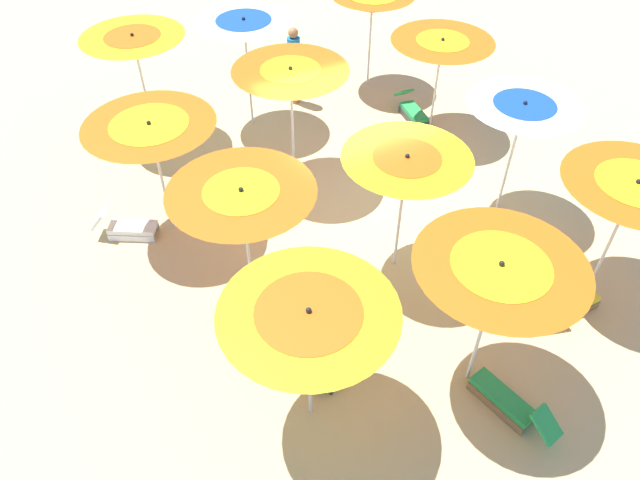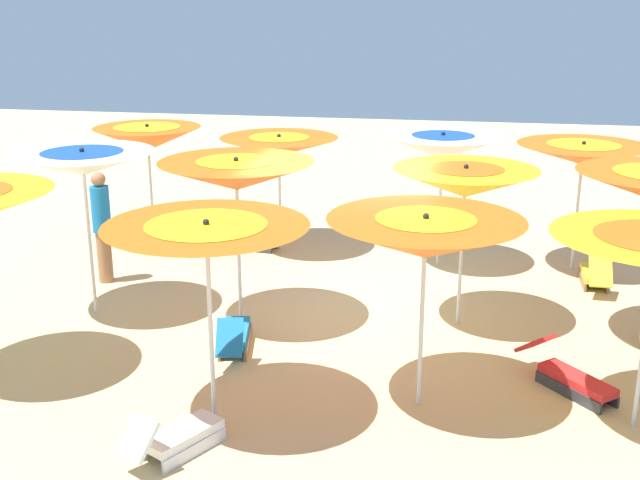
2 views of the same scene
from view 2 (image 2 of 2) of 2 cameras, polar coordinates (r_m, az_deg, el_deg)
name	(u,v)px [view 2 (image 2 of 2)]	position (r m, az deg, el deg)	size (l,w,h in m)	color
ground	(342,319)	(11.73, 1.62, -5.70)	(39.20, 39.20, 0.04)	#D1B57F
beach_umbrella_0	(148,138)	(14.86, -12.27, 7.17)	(1.95, 1.95, 2.32)	silver
beach_umbrella_1	(83,163)	(11.76, -16.66, 5.31)	(2.03, 2.03, 2.49)	silver
beach_umbrella_3	(279,146)	(14.42, -2.96, 6.75)	(2.14, 2.14, 2.16)	silver
beach_umbrella_4	(236,175)	(10.99, -6.02, 4.65)	(2.15, 2.15, 2.43)	silver
beach_umbrella_5	(207,238)	(8.37, -8.14, 0.12)	(2.18, 2.18, 2.32)	silver
beach_umbrella_6	(443,147)	(13.61, 8.80, 6.64)	(1.98, 1.98, 2.35)	silver
beach_umbrella_7	(465,182)	(11.08, 10.39, 4.10)	(2.00, 2.00, 2.34)	silver
beach_umbrella_8	(425,238)	(8.69, 7.56, 0.17)	(2.17, 2.17, 2.30)	silver
beach_umbrella_9	(583,154)	(13.91, 18.35, 5.88)	(2.17, 2.17, 2.25)	silver
lounger_1	(176,436)	(8.53, -10.29, -13.70)	(1.18, 0.88, 0.59)	silver
lounger_2	(570,376)	(10.06, 17.51, -9.27)	(1.26, 1.16, 0.56)	#333338
lounger_3	(595,274)	(13.62, 19.13, -2.33)	(1.24, 0.39, 0.64)	olive
lounger_4	(248,238)	(14.86, -5.17, 0.12)	(0.51, 1.25, 0.53)	#333338
lounger_5	(234,335)	(10.70, -6.17, -6.82)	(1.39, 0.60, 0.63)	olive
beachgoer_0	(102,225)	(13.35, -15.39, 1.08)	(0.30, 0.30, 1.85)	#A3704C
beach_ball	(491,219)	(16.58, 12.18, 1.47)	(0.33, 0.33, 0.33)	#337FE5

